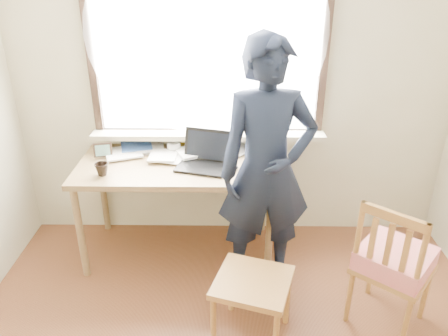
{
  "coord_description": "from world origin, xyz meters",
  "views": [
    {
      "loc": [
        -0.03,
        -1.35,
        2.21
      ],
      "look_at": [
        -0.06,
        0.95,
        1.09
      ],
      "focal_mm": 35.0,
      "sensor_mm": 36.0,
      "label": 1
    }
  ],
  "objects_px": {
    "desk": "(177,173)",
    "person": "(267,170)",
    "side_chair": "(394,262)",
    "mug_dark": "(102,169)",
    "work_chair": "(253,289)",
    "mug_white": "(174,147)",
    "laptop": "(205,158)"
  },
  "relations": [
    {
      "from": "mug_dark",
      "to": "mug_white",
      "type": "bearing_deg",
      "value": 41.22
    },
    {
      "from": "laptop",
      "to": "desk",
      "type": "bearing_deg",
      "value": 172.43
    },
    {
      "from": "desk",
      "to": "laptop",
      "type": "relative_size",
      "value": 3.42
    },
    {
      "from": "desk",
      "to": "mug_dark",
      "type": "height_order",
      "value": "mug_dark"
    },
    {
      "from": "person",
      "to": "work_chair",
      "type": "bearing_deg",
      "value": -108.4
    },
    {
      "from": "work_chair",
      "to": "side_chair",
      "type": "relative_size",
      "value": 0.59
    },
    {
      "from": "desk",
      "to": "person",
      "type": "distance_m",
      "value": 0.75
    },
    {
      "from": "work_chair",
      "to": "person",
      "type": "height_order",
      "value": "person"
    },
    {
      "from": "mug_dark",
      "to": "side_chair",
      "type": "bearing_deg",
      "value": -16.06
    },
    {
      "from": "mug_white",
      "to": "mug_dark",
      "type": "relative_size",
      "value": 1.11
    },
    {
      "from": "desk",
      "to": "side_chair",
      "type": "relative_size",
      "value": 1.62
    },
    {
      "from": "laptop",
      "to": "person",
      "type": "bearing_deg",
      "value": -34.5
    },
    {
      "from": "work_chair",
      "to": "laptop",
      "type": "bearing_deg",
      "value": 110.42
    },
    {
      "from": "mug_white",
      "to": "side_chair",
      "type": "relative_size",
      "value": 0.12
    },
    {
      "from": "mug_dark",
      "to": "work_chair",
      "type": "bearing_deg",
      "value": -33.76
    },
    {
      "from": "mug_white",
      "to": "person",
      "type": "height_order",
      "value": "person"
    },
    {
      "from": "work_chair",
      "to": "side_chair",
      "type": "distance_m",
      "value": 0.91
    },
    {
      "from": "desk",
      "to": "mug_dark",
      "type": "bearing_deg",
      "value": -158.41
    },
    {
      "from": "work_chair",
      "to": "side_chair",
      "type": "height_order",
      "value": "side_chair"
    },
    {
      "from": "laptop",
      "to": "mug_dark",
      "type": "relative_size",
      "value": 4.43
    },
    {
      "from": "work_chair",
      "to": "side_chair",
      "type": "xyz_separation_m",
      "value": [
        0.89,
        0.14,
        0.1
      ]
    },
    {
      "from": "mug_dark",
      "to": "person",
      "type": "relative_size",
      "value": 0.05
    },
    {
      "from": "laptop",
      "to": "mug_dark",
      "type": "xyz_separation_m",
      "value": [
        -0.73,
        -0.17,
        -0.01
      ]
    },
    {
      "from": "laptop",
      "to": "side_chair",
      "type": "height_order",
      "value": "laptop"
    },
    {
      "from": "side_chair",
      "to": "person",
      "type": "height_order",
      "value": "person"
    },
    {
      "from": "side_chair",
      "to": "desk",
      "type": "bearing_deg",
      "value": 152.04
    },
    {
      "from": "mug_white",
      "to": "person",
      "type": "bearing_deg",
      "value": -37.57
    },
    {
      "from": "side_chair",
      "to": "person",
      "type": "distance_m",
      "value": 0.99
    },
    {
      "from": "mug_white",
      "to": "mug_dark",
      "type": "distance_m",
      "value": 0.62
    },
    {
      "from": "laptop",
      "to": "work_chair",
      "type": "xyz_separation_m",
      "value": [
        0.33,
        -0.88,
        -0.48
      ]
    },
    {
      "from": "side_chair",
      "to": "person",
      "type": "bearing_deg",
      "value": 150.98
    },
    {
      "from": "mug_white",
      "to": "side_chair",
      "type": "xyz_separation_m",
      "value": [
        1.48,
        -0.97,
        -0.36
      ]
    }
  ]
}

